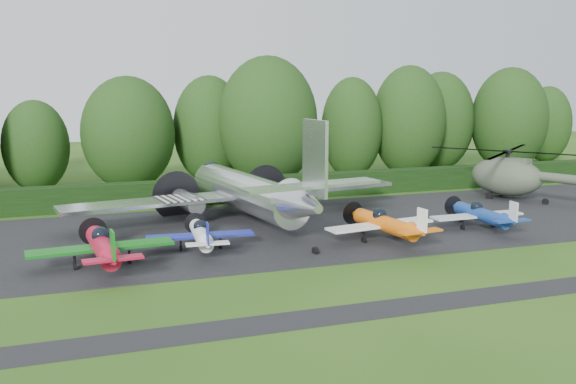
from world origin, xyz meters
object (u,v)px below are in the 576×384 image
object	(u,v)px
transport_plane	(248,192)
light_plane_red	(103,246)
light_plane_orange	(385,224)
helicopter	(507,173)
sign_board	(524,174)
light_plane_blue	(481,214)
light_plane_white	(201,234)

from	to	relation	value
transport_plane	light_plane_red	distance (m)	13.09
light_plane_orange	helicopter	distance (m)	19.09
transport_plane	light_plane_orange	world-z (taller)	transport_plane
helicopter	sign_board	distance (m)	8.11
transport_plane	light_plane_blue	distance (m)	16.05
light_plane_orange	light_plane_blue	distance (m)	7.72
light_plane_red	light_plane_white	size ratio (longest dim) A/B	1.21
transport_plane	helicopter	xyz separation A→B (m)	(23.20, 1.82, 0.00)
light_plane_white	transport_plane	bearing A→B (deg)	49.11
light_plane_orange	sign_board	xyz separation A→B (m)	(22.54, 14.87, -0.01)
light_plane_red	light_plane_blue	bearing A→B (deg)	7.34
light_plane_red	light_plane_white	world-z (taller)	light_plane_red
light_plane_orange	helicopter	bearing A→B (deg)	38.23
light_plane_white	light_plane_red	bearing A→B (deg)	-167.27
light_plane_red	light_plane_orange	world-z (taller)	light_plane_red
light_plane_red	transport_plane	bearing A→B (deg)	42.89
light_plane_red	sign_board	world-z (taller)	light_plane_red
transport_plane	light_plane_orange	distance (m)	10.35
transport_plane	sign_board	bearing A→B (deg)	22.78
light_plane_red	light_plane_blue	size ratio (longest dim) A/B	1.16
light_plane_orange	light_plane_blue	size ratio (longest dim) A/B	1.10
sign_board	light_plane_red	bearing A→B (deg)	-151.26
light_plane_red	helicopter	world-z (taller)	helicopter
light_plane_red	light_plane_white	distance (m)	5.96
light_plane_blue	helicopter	world-z (taller)	helicopter
light_plane_orange	light_plane_blue	bearing A→B (deg)	14.07
light_plane_red	light_plane_orange	size ratio (longest dim) A/B	1.05
light_plane_red	helicopter	distance (m)	34.92
transport_plane	sign_board	distance (m)	30.14
transport_plane	light_plane_white	bearing A→B (deg)	-117.03
light_plane_white	light_plane_blue	size ratio (longest dim) A/B	0.96
light_plane_blue	light_plane_red	bearing A→B (deg)	-177.47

